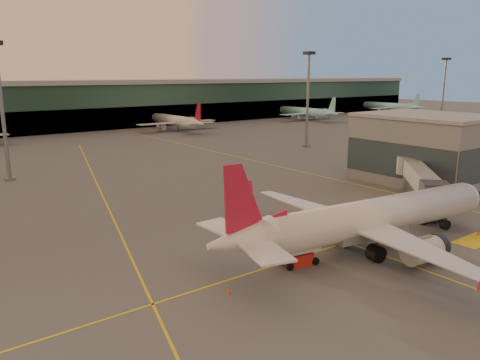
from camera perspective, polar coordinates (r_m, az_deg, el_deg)
ground at (r=51.55m, az=13.53°, el=-10.12°), size 600.00×600.00×0.00m
taxi_markings at (r=82.36m, az=-14.61°, el=-1.50°), size 100.12×173.00×0.01m
terminal at (r=175.79m, az=-24.99°, el=8.04°), size 400.00×20.00×17.60m
gate_building at (r=93.35m, az=21.76°, el=3.59°), size 18.40×22.40×12.60m
mast_west_near at (r=97.32m, az=-27.10°, el=8.54°), size 2.40×2.40×25.60m
mast_east_near at (r=130.13m, az=8.28°, el=10.51°), size 2.40×2.40×25.60m
mast_east_far at (r=192.73m, az=23.59°, el=10.30°), size 2.40×2.40×25.60m
distant_aircraft_row at (r=156.54m, az=-18.91°, el=4.86°), size 350.00×34.00×13.00m
main_airplane at (r=54.45m, az=15.14°, el=-4.68°), size 38.98×35.25×11.77m
jet_bridge at (r=77.48m, az=21.01°, el=0.22°), size 19.26×17.97×5.84m
catering_truck at (r=49.97m, az=6.85°, el=-7.77°), size 5.48×3.12×4.02m
gpu_cart at (r=66.28m, az=18.71°, el=-4.75°), size 2.06×1.41×1.12m
pushback_tug at (r=69.03m, az=21.52°, el=-4.11°), size 3.67×2.12×1.84m
cone_tail at (r=44.26m, az=-1.41°, el=-13.36°), size 0.41×0.41×0.52m
cone_wing_left at (r=66.81m, az=1.06°, el=-4.14°), size 0.48×0.48×0.61m
cone_fwd at (r=66.17m, az=27.07°, el=-5.82°), size 0.38×0.38×0.49m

